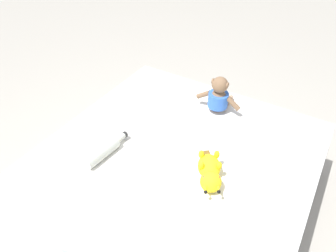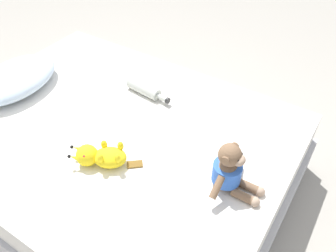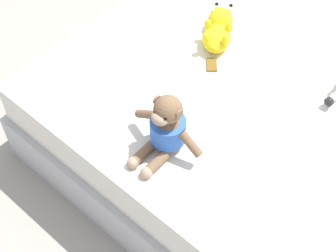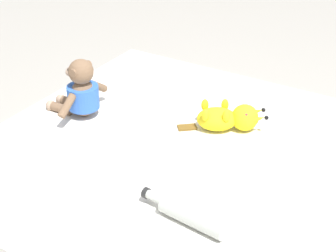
{
  "view_description": "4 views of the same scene",
  "coord_description": "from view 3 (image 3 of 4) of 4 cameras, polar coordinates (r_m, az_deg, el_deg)",
  "views": [
    {
      "loc": [
        -0.56,
        0.81,
        1.58
      ],
      "look_at": [
        0.08,
        -0.24,
        0.55
      ],
      "focal_mm": 33.11,
      "sensor_mm": 36.0,
      "label": 1
    },
    {
      "loc": [
        -0.93,
        -0.95,
        1.59
      ],
      "look_at": [
        0.05,
        -0.32,
        0.54
      ],
      "focal_mm": 36.54,
      "sensor_mm": 36.0,
      "label": 2
    },
    {
      "loc": [
        0.67,
        -1.44,
        1.88
      ],
      "look_at": [
        -0.02,
        -0.66,
        0.52
      ],
      "focal_mm": 55.84,
      "sensor_mm": 36.0,
      "label": 3
    },
    {
      "loc": [
        1.36,
        0.57,
        1.43
      ],
      "look_at": [
        0.03,
        -0.24,
        0.52
      ],
      "focal_mm": 56.87,
      "sensor_mm": 36.0,
      "label": 4
    }
  ],
  "objects": [
    {
      "name": "ground_plane",
      "position": [
        2.46,
        10.58,
        1.42
      ],
      "size": [
        16.0,
        16.0,
        0.0
      ],
      "primitive_type": "plane",
      "color": "#9E998E"
    },
    {
      "name": "bed",
      "position": [
        2.31,
        11.33,
        4.65
      ],
      "size": [
        1.39,
        1.83,
        0.42
      ],
      "color": "#B2B2B7",
      "rests_on": "ground_plane"
    },
    {
      "name": "plush_monkey",
      "position": [
        1.71,
        -0.24,
        -0.29
      ],
      "size": [
        0.29,
        0.23,
        0.24
      ],
      "color": "brown",
      "rests_on": "bed"
    },
    {
      "name": "plush_yellow_creature",
      "position": [
        2.12,
        5.53,
        10.4
      ],
      "size": [
        0.22,
        0.31,
        0.1
      ],
      "color": "yellow",
      "rests_on": "bed"
    }
  ]
}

